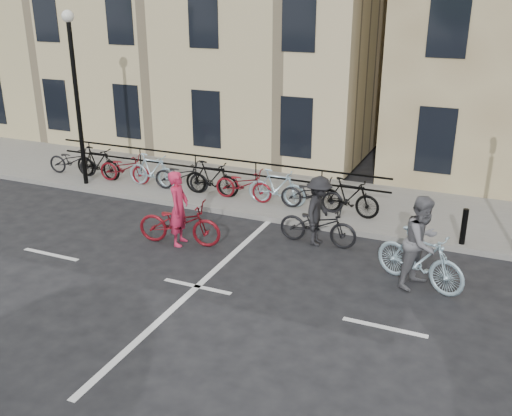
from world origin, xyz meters
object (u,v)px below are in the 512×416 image
at_px(cyclist_pink, 179,219).
at_px(cyclist_dark, 318,218).
at_px(lamp_post, 75,78).
at_px(cyclist_grey, 421,250).

bearing_deg(cyclist_pink, cyclist_dark, -76.91).
height_order(cyclist_pink, cyclist_dark, cyclist_pink).
bearing_deg(lamp_post, cyclist_pink, -27.33).
height_order(lamp_post, cyclist_dark, lamp_post).
bearing_deg(lamp_post, cyclist_grey, -12.75).
distance_m(cyclist_pink, cyclist_grey, 5.78).
distance_m(cyclist_grey, cyclist_dark, 2.89).
relative_size(lamp_post, cyclist_grey, 2.46).
height_order(lamp_post, cyclist_grey, lamp_post).
height_order(lamp_post, cyclist_pink, lamp_post).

